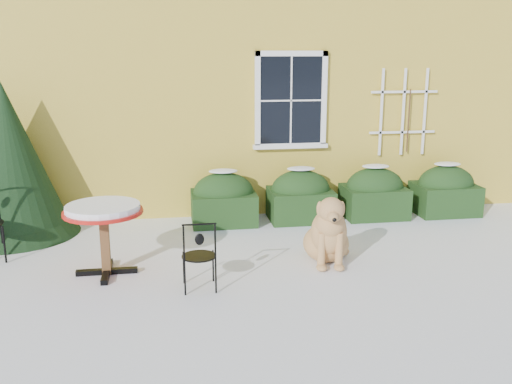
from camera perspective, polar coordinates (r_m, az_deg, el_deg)
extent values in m
plane|color=white|center=(7.18, 1.25, -8.91)|extent=(80.00, 80.00, 0.00)
cube|color=yellow|center=(13.56, -4.05, 14.80)|extent=(12.00, 8.00, 6.00)
cube|color=black|center=(9.73, 3.50, 9.12)|extent=(1.05, 0.03, 1.45)
cube|color=white|center=(9.68, 3.59, 13.66)|extent=(1.23, 0.06, 0.09)
cube|color=white|center=(9.81, 3.45, 4.63)|extent=(1.23, 0.06, 0.09)
cube|color=white|center=(9.61, 0.15, 9.09)|extent=(0.09, 0.06, 1.63)
cube|color=white|center=(9.85, 6.80, 9.12)|extent=(0.09, 0.06, 1.63)
cube|color=white|center=(9.71, 3.53, 9.11)|extent=(0.02, 0.02, 1.45)
cube|color=white|center=(9.71, 3.53, 9.11)|extent=(1.05, 0.02, 0.02)
cube|color=white|center=(9.81, 3.45, 4.61)|extent=(1.29, 0.14, 0.07)
cube|color=white|center=(10.19, 12.42, 7.78)|extent=(0.04, 0.03, 1.50)
cube|color=white|center=(10.34, 14.50, 7.74)|extent=(0.04, 0.03, 1.50)
cube|color=white|center=(10.50, 16.53, 7.70)|extent=(0.04, 0.03, 1.50)
cube|color=white|center=(10.38, 14.39, 5.83)|extent=(1.20, 0.03, 0.04)
cube|color=white|center=(10.31, 14.62, 9.68)|extent=(1.20, 0.03, 0.04)
cylinder|color=#472D19|center=(10.38, 15.01, 6.90)|extent=(0.02, 0.02, 1.10)
cube|color=black|center=(9.44, -3.25, -1.60)|extent=(1.05, 0.80, 0.52)
ellipsoid|color=black|center=(9.38, -3.27, -0.06)|extent=(1.00, 0.72, 0.67)
ellipsoid|color=white|center=(9.30, -3.30, 2.10)|extent=(0.47, 0.32, 0.06)
cube|color=black|center=(9.65, 4.45, -1.27)|extent=(1.05, 0.80, 0.52)
ellipsoid|color=black|center=(9.59, 4.48, 0.23)|extent=(1.00, 0.72, 0.67)
ellipsoid|color=white|center=(9.51, 4.52, 2.35)|extent=(0.47, 0.32, 0.06)
cube|color=black|center=(10.02, 11.71, -0.95)|extent=(1.05, 0.80, 0.52)
ellipsoid|color=black|center=(9.96, 11.78, 0.50)|extent=(1.00, 0.72, 0.67)
ellipsoid|color=white|center=(9.89, 11.88, 2.54)|extent=(0.47, 0.32, 0.06)
cube|color=black|center=(10.54, 18.34, -0.64)|extent=(1.05, 0.80, 0.52)
ellipsoid|color=black|center=(10.49, 18.45, 0.74)|extent=(1.00, 0.72, 0.67)
ellipsoid|color=white|center=(10.41, 18.60, 2.67)|extent=(0.47, 0.32, 0.06)
cone|color=black|center=(9.55, -23.19, -0.65)|extent=(1.96, 1.96, 1.13)
cone|color=black|center=(9.43, -23.54, 2.99)|extent=(1.75, 1.75, 2.37)
cube|color=black|center=(7.63, -14.68, -7.69)|extent=(0.77, 0.09, 0.07)
cube|color=black|center=(7.63, -14.68, -7.69)|extent=(0.09, 0.77, 0.07)
cube|color=brown|center=(7.50, -14.86, -4.98)|extent=(0.11, 0.11, 0.83)
cylinder|color=#B8150F|center=(7.38, -15.05, -1.94)|extent=(0.99, 0.99, 0.04)
cylinder|color=white|center=(7.37, -15.08, -1.53)|extent=(0.92, 0.92, 0.08)
cylinder|color=black|center=(7.12, -4.31, -7.37)|extent=(0.02, 0.02, 0.41)
cylinder|color=black|center=(7.10, -7.24, -7.50)|extent=(0.02, 0.02, 0.41)
cylinder|color=black|center=(6.79, -4.04, -8.46)|extent=(0.02, 0.02, 0.41)
cylinder|color=black|center=(6.77, -7.12, -8.61)|extent=(0.02, 0.02, 0.41)
cylinder|color=black|center=(6.87, -5.72, -6.40)|extent=(0.42, 0.42, 0.02)
cylinder|color=black|center=(6.63, -4.10, -5.03)|extent=(0.02, 0.02, 0.45)
cylinder|color=black|center=(6.61, -7.23, -5.17)|extent=(0.02, 0.02, 0.45)
cylinder|color=black|center=(6.55, -5.71, -3.23)|extent=(0.40, 0.02, 0.02)
ellipsoid|color=black|center=(6.61, -5.67, -4.73)|extent=(0.11, 0.03, 0.14)
cylinder|color=black|center=(8.40, -23.86, -4.82)|extent=(0.03, 0.03, 0.52)
cylinder|color=black|center=(8.83, -24.08, -3.94)|extent=(0.03, 0.03, 0.52)
ellipsoid|color=tan|center=(7.89, 7.00, -5.09)|extent=(0.71, 0.76, 0.51)
ellipsoid|color=tan|center=(7.60, 7.30, -4.01)|extent=(0.53, 0.49, 0.63)
sphere|color=tan|center=(7.49, 7.41, -3.17)|extent=(0.39, 0.39, 0.39)
cylinder|color=tan|center=(7.50, 6.56, -5.90)|extent=(0.10, 0.10, 0.50)
cylinder|color=tan|center=(7.53, 8.30, -5.87)|extent=(0.10, 0.10, 0.50)
ellipsoid|color=tan|center=(7.52, 6.58, -7.53)|extent=(0.14, 0.18, 0.08)
ellipsoid|color=tan|center=(7.55, 8.31, -7.49)|extent=(0.14, 0.18, 0.08)
cylinder|color=tan|center=(7.46, 7.44, -2.70)|extent=(0.26, 0.31, 0.27)
sphere|color=tan|center=(7.37, 7.54, -1.80)|extent=(0.33, 0.33, 0.33)
ellipsoid|color=tan|center=(7.24, 7.70, -2.47)|extent=(0.19, 0.28, 0.15)
sphere|color=black|center=(7.13, 7.84, -2.77)|extent=(0.06, 0.06, 0.06)
ellipsoid|color=tan|center=(7.39, 6.39, -1.71)|extent=(0.10, 0.12, 0.21)
ellipsoid|color=tan|center=(7.44, 8.57, -1.69)|extent=(0.10, 0.12, 0.21)
cylinder|color=tan|center=(8.21, 8.15, -5.55)|extent=(0.24, 0.41, 0.09)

